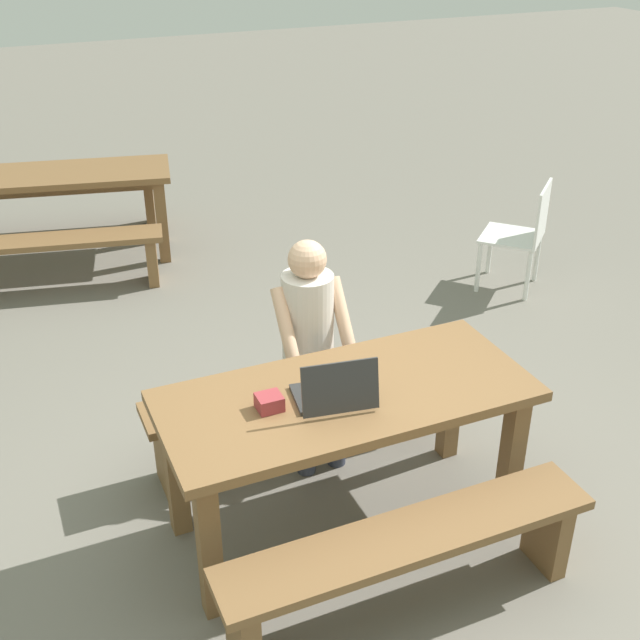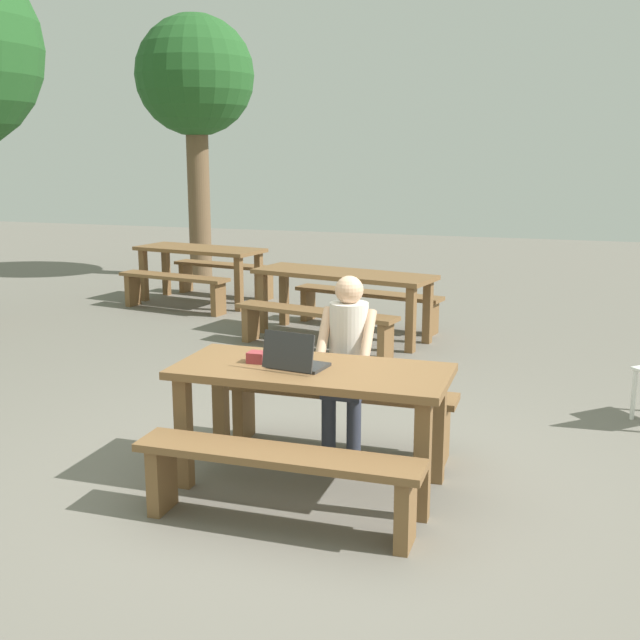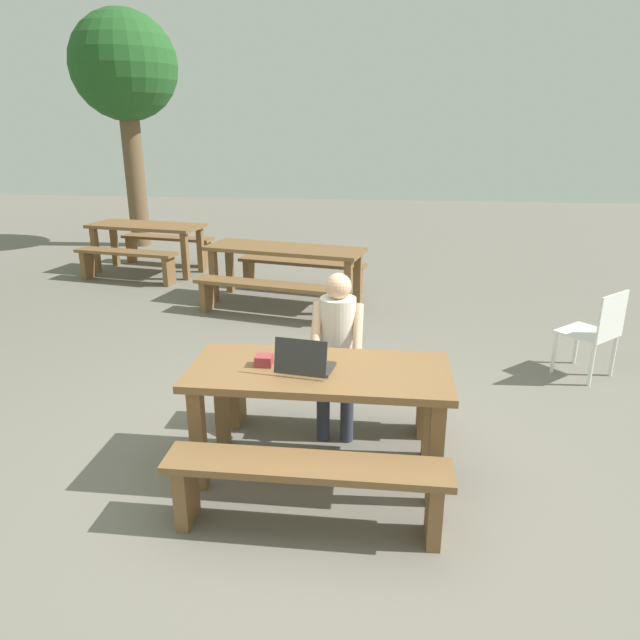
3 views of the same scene
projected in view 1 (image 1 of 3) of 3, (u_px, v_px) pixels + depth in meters
ground_plane at (344, 521)px, 4.01m from camera, size 30.00×30.00×0.00m
picnic_table_front at (346, 415)px, 3.70m from camera, size 1.72×0.76×0.78m
bench_near at (408, 554)px, 3.34m from camera, size 1.67×0.30×0.46m
bench_far at (297, 400)px, 4.35m from camera, size 1.67×0.30×0.46m
laptop at (335, 392)px, 3.53m from camera, size 0.38×0.33×0.25m
small_pouch at (269, 402)px, 3.50m from camera, size 0.11×0.10×0.07m
person_seated at (311, 339)px, 4.15m from camera, size 0.38×0.39×1.27m
plastic_chair at (522, 234)px, 6.14m from camera, size 0.62×0.62×0.86m
picnic_table_rear at (42, 187)px, 6.55m from camera, size 2.17×1.09×0.76m
bench_rear_south at (40, 252)px, 6.15m from camera, size 1.89×0.68×0.44m
bench_rear_north at (55, 197)px, 7.24m from camera, size 1.89×0.68×0.44m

